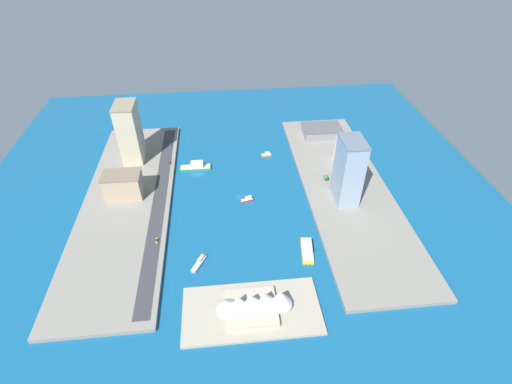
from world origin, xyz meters
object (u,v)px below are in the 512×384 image
object	(u,v)px
hotel_broad_white	(346,152)
pickup_red	(169,163)
tugboat_red	(247,199)
hatchback_blue	(171,145)
water_taxi_orange	(267,154)
ferry_green_doubledeck	(196,166)
ferry_yellow_fast	(307,249)
traffic_light_waterfront	(172,161)
opera_landmark	(255,302)
warehouse_low_gray	(322,131)
taxi_yellow_cab	(157,240)
yacht_sleek_gray	(199,263)
office_block_beige	(130,133)
tower_tall_glass	(349,171)
apartment_midrise_tan	(123,185)

from	to	relation	value
hotel_broad_white	pickup_red	xyz separation A→B (m)	(160.87, -16.30, -10.68)
tugboat_red	hatchback_blue	bearing A→B (deg)	-52.71
water_taxi_orange	ferry_green_doubledeck	size ratio (longest dim) A/B	0.36
ferry_yellow_fast	tugboat_red	xyz separation A→B (m)	(37.00, -60.49, -0.90)
traffic_light_waterfront	pickup_red	bearing A→B (deg)	-44.23
opera_landmark	tugboat_red	bearing A→B (deg)	-92.48
warehouse_low_gray	taxi_yellow_cab	bearing A→B (deg)	41.71
taxi_yellow_cab	opera_landmark	xyz separation A→B (m)	(-64.11, 62.73, 5.30)
yacht_sleek_gray	traffic_light_waterfront	world-z (taller)	traffic_light_waterfront
ferry_yellow_fast	tugboat_red	bearing A→B (deg)	-58.55
office_block_beige	taxi_yellow_cab	size ratio (longest dim) A/B	11.84
yacht_sleek_gray	tower_tall_glass	world-z (taller)	tower_tall_glass
water_taxi_orange	traffic_light_waterfront	distance (m)	89.88
office_block_beige	hatchback_blue	size ratio (longest dim) A/B	11.24
apartment_midrise_tan	pickup_red	size ratio (longest dim) A/B	6.59
apartment_midrise_tan	opera_landmark	distance (m)	152.31
warehouse_low_gray	ferry_green_doubledeck	bearing A→B (deg)	18.81
ferry_yellow_fast	water_taxi_orange	world-z (taller)	ferry_yellow_fast
ferry_green_doubledeck	tugboat_red	bearing A→B (deg)	129.68
tower_tall_glass	pickup_red	xyz separation A→B (m)	(145.88, -66.39, -26.20)
tugboat_red	taxi_yellow_cab	distance (m)	80.50
tower_tall_glass	water_taxi_orange	bearing A→B (deg)	-54.26
hatchback_blue	opera_landmark	distance (m)	204.63
pickup_red	ferry_yellow_fast	bearing A→B (deg)	131.31
tower_tall_glass	ferry_yellow_fast	bearing A→B (deg)	51.58
ferry_green_doubledeck	opera_landmark	xyz separation A→B (m)	(-38.20, 156.24, 6.52)
warehouse_low_gray	office_block_beige	world-z (taller)	office_block_beige
ferry_yellow_fast	opera_landmark	bearing A→B (deg)	46.81
hatchback_blue	office_block_beige	bearing A→B (deg)	31.27
ferry_green_doubledeck	hatchback_blue	distance (m)	45.92
hotel_broad_white	pickup_red	bearing A→B (deg)	-5.79
tugboat_red	apartment_midrise_tan	xyz separation A→B (m)	(99.34, -14.39, 11.87)
yacht_sleek_gray	opera_landmark	world-z (taller)	opera_landmark
warehouse_low_gray	traffic_light_waterfront	bearing A→B (deg)	14.86
tugboat_red	warehouse_low_gray	xyz separation A→B (m)	(-85.13, -95.06, 6.23)
hotel_broad_white	office_block_beige	world-z (taller)	office_block_beige
tugboat_red	traffic_light_waterfront	world-z (taller)	traffic_light_waterfront
hatchback_blue	tower_tall_glass	bearing A→B (deg)	146.33
ferry_green_doubledeck	pickup_red	bearing A→B (deg)	-15.31
yacht_sleek_gray	tower_tall_glass	size ratio (longest dim) A/B	0.31
ferry_yellow_fast	office_block_beige	xyz separation A→B (m)	(136.48, -131.19, 27.81)
ferry_green_doubledeck	hatchback_blue	bearing A→B (deg)	-56.20
water_taxi_orange	taxi_yellow_cab	world-z (taller)	taxi_yellow_cab
office_block_beige	ferry_green_doubledeck	bearing A→B (deg)	161.32
tugboat_red	apartment_midrise_tan	bearing A→B (deg)	-8.24
office_block_beige	hatchback_blue	distance (m)	45.06
yacht_sleek_gray	hatchback_blue	distance (m)	156.70
apartment_midrise_tan	ferry_green_doubledeck	bearing A→B (deg)	-146.74
office_block_beige	pickup_red	bearing A→B (deg)	158.83
apartment_midrise_tan	office_block_beige	world-z (taller)	office_block_beige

